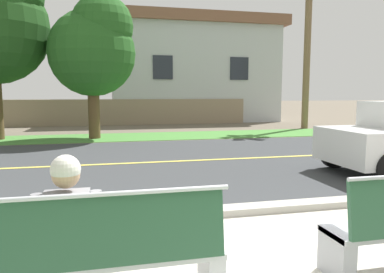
% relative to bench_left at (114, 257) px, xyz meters
% --- Properties ---
extents(ground_plane, '(140.00, 140.00, 0.00)m').
position_rel_bench_left_xyz_m(ground_plane, '(1.40, 7.63, -0.45)').
color(ground_plane, '#665B4C').
extents(curb_edge, '(44.00, 0.30, 0.11)m').
position_rel_bench_left_xyz_m(curb_edge, '(1.40, 1.98, -0.40)').
color(curb_edge, '#ADA89E').
rests_on(curb_edge, ground_plane).
extents(street_asphalt, '(52.00, 8.00, 0.01)m').
position_rel_bench_left_xyz_m(street_asphalt, '(1.40, 6.13, -0.45)').
color(street_asphalt, '#383A3D').
rests_on(street_asphalt, ground_plane).
extents(road_centre_line, '(48.00, 0.14, 0.01)m').
position_rel_bench_left_xyz_m(road_centre_line, '(1.40, 6.13, -0.44)').
color(road_centre_line, '#E0CC4C').
rests_on(road_centre_line, ground_plane).
extents(far_verge_grass, '(48.00, 2.80, 0.02)m').
position_rel_bench_left_xyz_m(far_verge_grass, '(1.40, 11.65, -0.44)').
color(far_verge_grass, '#478438').
rests_on(far_verge_grass, ground_plane).
extents(bench_left, '(1.74, 0.48, 1.01)m').
position_rel_bench_left_xyz_m(bench_left, '(0.00, 0.00, 0.00)').
color(bench_left, silver).
rests_on(bench_left, ground_plane).
extents(seated_person_grey, '(0.52, 0.68, 1.25)m').
position_rel_bench_left_xyz_m(seated_person_grey, '(-0.34, 0.17, 0.22)').
color(seated_person_grey, '#47382D').
rests_on(seated_person_grey, ground_plane).
extents(shade_tree_centre, '(3.21, 3.21, 5.29)m').
position_rel_bench_left_xyz_m(shade_tree_centre, '(-0.44, 11.42, 2.98)').
color(shade_tree_centre, brown).
rests_on(shade_tree_centre, ground_plane).
extents(garden_wall, '(13.00, 0.36, 1.40)m').
position_rel_bench_left_xyz_m(garden_wall, '(1.17, 17.42, 0.25)').
color(garden_wall, gray).
rests_on(garden_wall, ground_plane).
extents(house_across_street, '(10.71, 6.91, 6.32)m').
position_rel_bench_left_xyz_m(house_across_street, '(5.21, 20.62, 2.75)').
color(house_across_street, '#B7BCC1').
rests_on(house_across_street, ground_plane).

